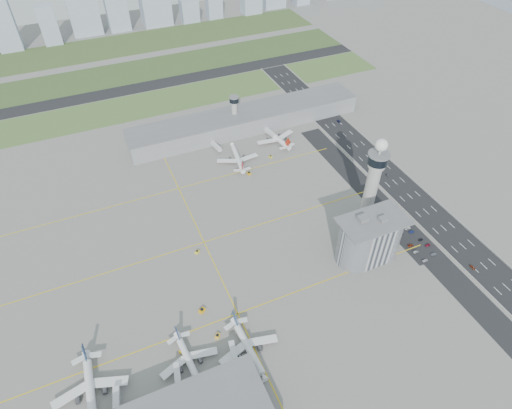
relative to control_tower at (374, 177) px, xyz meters
name	(u,v)px	position (x,y,z in m)	size (l,w,h in m)	color
ground	(278,255)	(-72.00, -8.00, -35.04)	(1000.00, 1000.00, 0.00)	gray
grass_strip_0	(160,102)	(-92.00, 217.00, -35.00)	(480.00, 50.00, 0.08)	#4C6A32
grass_strip_1	(143,71)	(-92.00, 292.00, -35.00)	(480.00, 60.00, 0.08)	#385226
grass_strip_2	(128,44)	(-92.00, 372.00, -35.00)	(480.00, 70.00, 0.08)	#405528
runway	(151,85)	(-92.00, 254.00, -34.98)	(480.00, 22.00, 0.10)	black
highway	(421,206)	(43.00, -8.00, -34.99)	(28.00, 500.00, 0.10)	black
barrier_left	(405,211)	(29.00, -8.00, -34.44)	(0.60, 500.00, 1.20)	#9E9E99
barrier_right	(436,201)	(57.00, -8.00, -34.44)	(0.60, 500.00, 1.20)	#9E9E99
landside_road	(401,225)	(18.00, -18.00, -35.00)	(18.00, 260.00, 0.08)	black
parking_lot	(410,238)	(16.00, -30.00, -34.99)	(20.00, 44.00, 0.10)	black
taxiway_line_h_0	(238,314)	(-112.00, -38.00, -35.04)	(260.00, 0.60, 0.01)	yellow
taxiway_line_h_1	(204,242)	(-112.00, 22.00, -35.04)	(260.00, 0.60, 0.01)	yellow
taxiway_line_h_2	(179,188)	(-112.00, 82.00, -35.04)	(260.00, 0.60, 0.01)	yellow
taxiway_line_v	(204,242)	(-112.00, 22.00, -35.04)	(0.60, 260.00, 0.01)	yellow
control_tower	(374,177)	(0.00, 0.00, 0.00)	(14.00, 14.00, 64.50)	#ADAAA5
secondary_tower	(234,110)	(-42.00, 142.00, -16.24)	(8.60, 8.60, 31.90)	#ADAAA5
admin_building	(369,238)	(-20.01, -30.00, -19.74)	(42.00, 24.00, 33.50)	#B2B2B7
terminal_pier	(246,120)	(-32.00, 140.00, -27.14)	(210.00, 32.00, 15.80)	gray
airplane_near_a	(89,389)	(-194.65, -51.78, -28.93)	(43.68, 37.13, 12.23)	white
airplane_near_b	(189,360)	(-146.00, -56.50, -29.84)	(37.16, 31.58, 10.40)	white
airplane_near_c	(249,347)	(-115.21, -62.29, -29.47)	(39.80, 33.83, 11.14)	white
airplane_far_a	(237,155)	(-57.88, 96.88, -29.35)	(40.66, 34.56, 11.38)	white
airplane_far_b	(275,134)	(-16.77, 111.53, -29.04)	(42.84, 36.41, 11.99)	white
jet_bridge_near_1	(179,392)	(-155.00, -69.00, -32.19)	(14.00, 3.00, 5.70)	silver
jet_bridge_near_2	(237,368)	(-125.00, -69.00, -32.19)	(14.00, 3.00, 5.70)	silver
jet_bridge_far_0	(212,144)	(-70.00, 124.00, -32.19)	(14.00, 3.00, 5.70)	silver
jet_bridge_far_1	(266,131)	(-20.00, 124.00, -32.19)	(14.00, 3.00, 5.70)	silver
tug_0	(183,352)	(-147.39, -48.40, -34.06)	(2.32, 3.38, 1.96)	#E6A600
tug_1	(202,310)	(-130.07, -28.31, -33.98)	(2.50, 3.64, 2.12)	#FAA80A
tug_2	(218,336)	(-127.43, -47.07, -34.12)	(2.18, 3.17, 1.84)	yellow
tug_3	(197,252)	(-118.84, 15.12, -34.18)	(2.04, 2.96, 1.72)	yellow
tug_4	(249,173)	(-56.24, 76.60, -34.09)	(2.24, 3.26, 1.89)	#E6A20A
tug_5	(271,156)	(-31.17, 89.92, -34.20)	(1.98, 2.88, 1.67)	yellow
car_lot_0	(425,260)	(11.56, -50.04, -34.39)	(1.54, 3.82, 1.30)	silver
car_lot_1	(416,252)	(11.01, -41.86, -34.41)	(1.34, 3.84, 1.27)	slate
car_lot_2	(411,245)	(11.47, -35.95, -34.49)	(1.82, 3.95, 1.10)	maroon
car_lot_3	(400,234)	(11.82, -24.66, -34.40)	(1.80, 4.44, 1.29)	black
car_lot_4	(394,230)	(10.38, -19.95, -34.49)	(1.29, 3.22, 1.10)	navy
car_lot_5	(386,221)	(10.06, -10.79, -34.45)	(1.26, 3.61, 1.19)	silver
car_lot_6	(434,254)	(20.09, -48.12, -34.50)	(1.80, 3.91, 1.09)	#8993A2
car_lot_7	(428,245)	(22.14, -40.38, -34.45)	(1.65, 4.05, 1.18)	maroon
car_lot_8	(421,240)	(20.89, -34.61, -34.47)	(1.34, 3.33, 1.13)	black
car_lot_9	(412,232)	(20.10, -26.37, -34.43)	(1.29, 3.71, 1.22)	navy
car_lot_10	(408,228)	(19.83, -22.30, -34.41)	(2.10, 4.56, 1.27)	white
car_lot_11	(402,219)	(21.67, -13.88, -34.39)	(1.83, 4.51, 1.31)	#98A2AC
car_hw_0	(473,267)	(35.09, -66.48, -34.39)	(1.54, 3.83, 1.31)	brown
car_hw_1	(387,175)	(42.53, 30.89, -34.48)	(1.20, 3.43, 1.13)	#27252C
car_hw_2	(339,121)	(49.67, 114.33, -34.44)	(1.98, 4.29, 1.19)	#1A1E4F
car_hw_4	(294,95)	(34.83, 174.15, -34.41)	(1.48, 3.69, 1.26)	gray
skyline_bldg_5	(2,21)	(-222.11, 411.66, -1.60)	(25.49, 20.39, 66.89)	#9EADC1
skyline_bldg_6	(49,25)	(-174.68, 409.90, -12.44)	(20.04, 16.03, 45.20)	#9EADC1
skyline_bldg_7	(82,8)	(-131.44, 428.89, -4.43)	(35.76, 28.61, 61.22)	#9EADC1
skyline_bldg_10	(189,11)	(1.27, 415.68, -21.17)	(23.01, 18.41, 27.75)	#9EADC1
skyline_bldg_11	(214,3)	(36.28, 415.34, -15.56)	(20.22, 16.18, 38.97)	#9EADC1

